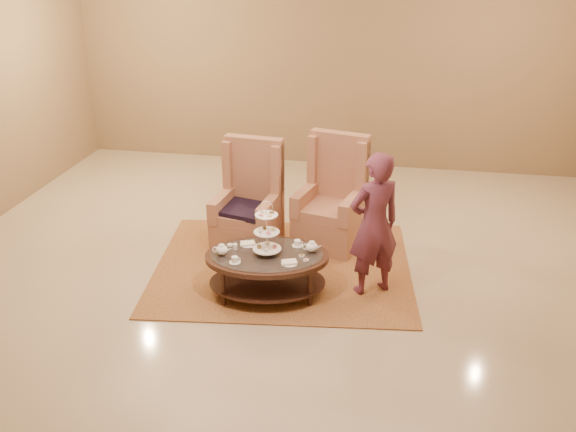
% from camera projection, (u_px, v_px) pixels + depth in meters
% --- Properties ---
extents(ground, '(8.00, 8.00, 0.00)m').
position_uv_depth(ground, '(279.00, 282.00, 6.95)').
color(ground, '#BFAE8E').
rests_on(ground, ground).
extents(ceiling, '(8.00, 8.00, 0.02)m').
position_uv_depth(ceiling, '(279.00, 282.00, 6.95)').
color(ceiling, silver).
rests_on(ceiling, ground).
extents(wall_back, '(8.00, 0.04, 3.50)m').
position_uv_depth(wall_back, '(328.00, 55.00, 9.84)').
color(wall_back, '#8C714C').
rests_on(wall_back, ground).
extents(rug, '(3.09, 2.67, 0.02)m').
position_uv_depth(rug, '(283.00, 267.00, 7.26)').
color(rug, '#AA773C').
rests_on(rug, ground).
extents(tea_table, '(1.40, 1.08, 1.06)m').
position_uv_depth(tea_table, '(267.00, 262.00, 6.57)').
color(tea_table, black).
rests_on(tea_table, ground).
extents(armchair_left, '(0.78, 0.80, 1.30)m').
position_uv_depth(armchair_left, '(249.00, 212.00, 7.59)').
color(armchair_left, '#AC7151').
rests_on(armchair_left, ground).
extents(armchair_right, '(0.87, 0.89, 1.33)m').
position_uv_depth(armchair_right, '(332.00, 208.00, 7.68)').
color(armchair_right, '#AC7151').
rests_on(armchair_right, ground).
extents(person, '(0.67, 0.61, 1.54)m').
position_uv_depth(person, '(374.00, 225.00, 6.47)').
color(person, '#572533').
rests_on(person, ground).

